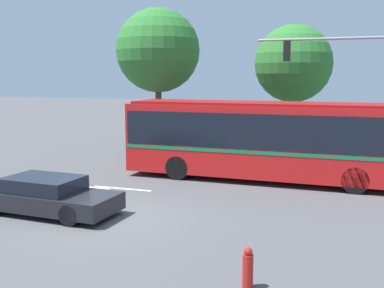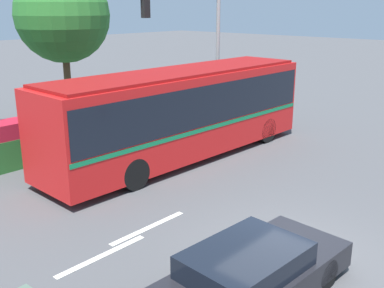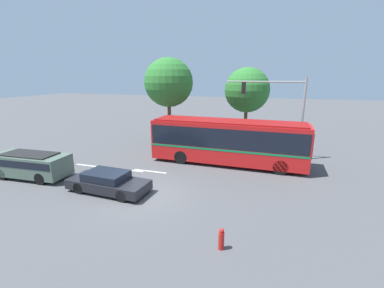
{
  "view_description": "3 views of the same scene",
  "coord_description": "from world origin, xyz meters",
  "px_view_note": "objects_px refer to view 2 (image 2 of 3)",
  "views": [
    {
      "loc": [
        6.88,
        -11.97,
        4.25
      ],
      "look_at": [
        1.1,
        5.14,
        1.61
      ],
      "focal_mm": 43.04,
      "sensor_mm": 36.0,
      "label": 1
    },
    {
      "loc": [
        -8.13,
        -4.39,
        5.39
      ],
      "look_at": [
        1.39,
        4.28,
        1.49
      ],
      "focal_mm": 42.71,
      "sensor_mm": 36.0,
      "label": 2
    },
    {
      "loc": [
        6.68,
        -11.74,
        6.3
      ],
      "look_at": [
        1.37,
        4.95,
        1.76
      ],
      "focal_mm": 24.56,
      "sensor_mm": 36.0,
      "label": 3
    }
  ],
  "objects_px": {
    "city_bus": "(182,109)",
    "sedan_foreground": "(248,276)",
    "traffic_light_pole": "(197,35)",
    "street_tree_centre": "(63,15)"
  },
  "relations": [
    {
      "from": "sedan_foreground",
      "to": "city_bus",
      "type": "bearing_deg",
      "value": 54.45
    },
    {
      "from": "city_bus",
      "to": "sedan_foreground",
      "type": "relative_size",
      "value": 2.39
    },
    {
      "from": "traffic_light_pole",
      "to": "street_tree_centre",
      "type": "height_order",
      "value": "street_tree_centre"
    },
    {
      "from": "city_bus",
      "to": "traffic_light_pole",
      "type": "bearing_deg",
      "value": 36.2
    },
    {
      "from": "city_bus",
      "to": "street_tree_centre",
      "type": "xyz_separation_m",
      "value": [
        0.37,
        7.88,
        3.14
      ]
    },
    {
      "from": "sedan_foreground",
      "to": "street_tree_centre",
      "type": "distance_m",
      "value": 16.47
    },
    {
      "from": "city_bus",
      "to": "sedan_foreground",
      "type": "distance_m",
      "value": 8.88
    },
    {
      "from": "city_bus",
      "to": "traffic_light_pole",
      "type": "height_order",
      "value": "traffic_light_pole"
    },
    {
      "from": "traffic_light_pole",
      "to": "street_tree_centre",
      "type": "relative_size",
      "value": 0.87
    },
    {
      "from": "sedan_foreground",
      "to": "street_tree_centre",
      "type": "height_order",
      "value": "street_tree_centre"
    }
  ]
}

